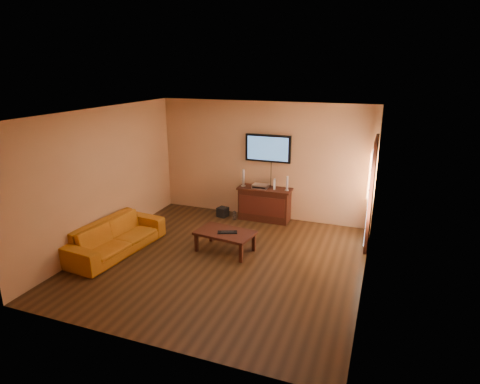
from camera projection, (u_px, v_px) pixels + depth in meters
The scene contains 14 objects.
ground_plane at pixel (222, 260), 7.42m from camera, with size 5.00×5.00×0.00m, color black.
room_walls at pixel (234, 164), 7.47m from camera, with size 5.00×5.00×5.00m.
french_door at pixel (371, 194), 7.80m from camera, with size 0.07×1.02×2.22m.
media_console at pixel (264, 204), 9.27m from camera, with size 1.23×0.47×0.77m.
television at pixel (268, 148), 9.07m from camera, with size 1.06×0.08×0.62m.
coffee_table at pixel (225, 234), 7.69m from camera, with size 1.17×0.79×0.40m.
sofa at pixel (115, 232), 7.67m from camera, with size 2.07×0.60×0.81m, color #B86714.
speaker_left at pixel (243, 178), 9.26m from camera, with size 0.11×0.11×0.40m.
speaker_right at pixel (287, 184), 8.94m from camera, with size 0.09×0.09×0.33m.
av_receiver at pixel (260, 186), 9.17m from camera, with size 0.36×0.25×0.08m, color silver.
game_console at pixel (275, 184), 9.09m from camera, with size 0.04×0.16×0.22m, color white.
subwoofer at pixel (223, 212), 9.55m from camera, with size 0.23×0.23×0.23m, color black.
bottle at pixel (234, 215), 9.36m from camera, with size 0.08×0.08×0.22m.
keyboard at pixel (227, 232), 7.63m from camera, with size 0.40×0.27×0.02m.
Camera 1 is at (2.65, -6.16, 3.44)m, focal length 30.00 mm.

